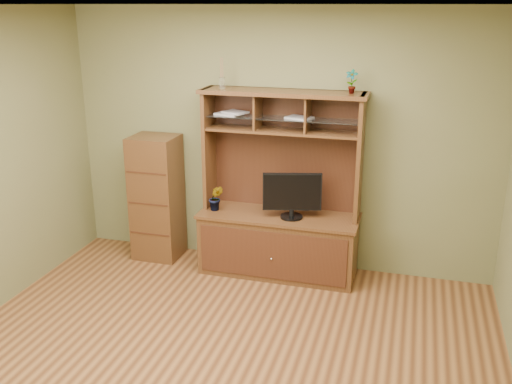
% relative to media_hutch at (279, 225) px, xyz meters
% --- Properties ---
extents(room, '(4.54, 4.04, 2.74)m').
position_rel_media_hutch_xyz_m(room, '(-0.09, -1.73, 0.83)').
color(room, '#502C16').
rests_on(room, ground).
extents(media_hutch, '(1.66, 0.61, 1.90)m').
position_rel_media_hutch_xyz_m(media_hutch, '(0.00, 0.00, 0.00)').
color(media_hutch, '#3F2412').
rests_on(media_hutch, room).
extents(monitor, '(0.58, 0.23, 0.47)m').
position_rel_media_hutch_xyz_m(monitor, '(0.15, -0.08, 0.37)').
color(monitor, black).
rests_on(monitor, media_hutch).
extents(orchid_plant, '(0.17, 0.15, 0.27)m').
position_rel_media_hutch_xyz_m(orchid_plant, '(-0.66, -0.08, 0.26)').
color(orchid_plant, '#28521C').
rests_on(orchid_plant, media_hutch).
extents(top_plant, '(0.13, 0.10, 0.22)m').
position_rel_media_hutch_xyz_m(top_plant, '(0.66, 0.08, 1.49)').
color(top_plant, '#3E6C25').
rests_on(top_plant, media_hutch).
extents(reed_diffuser, '(0.06, 0.06, 0.30)m').
position_rel_media_hutch_xyz_m(reed_diffuser, '(-0.63, 0.08, 1.50)').
color(reed_diffuser, silver).
rests_on(reed_diffuser, media_hutch).
extents(magazines, '(1.01, 0.25, 0.04)m').
position_rel_media_hutch_xyz_m(magazines, '(-0.30, 0.08, 1.13)').
color(magazines, silver).
rests_on(magazines, media_hutch).
extents(side_cabinet, '(0.49, 0.45, 1.37)m').
position_rel_media_hutch_xyz_m(side_cabinet, '(-1.39, 0.03, 0.16)').
color(side_cabinet, '#3F2412').
rests_on(side_cabinet, room).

